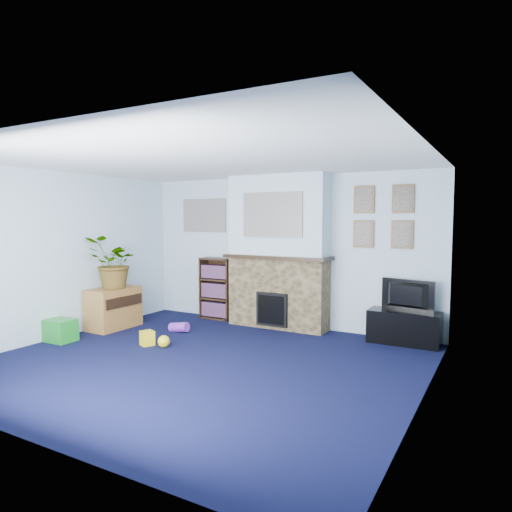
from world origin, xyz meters
The scene contains 26 objects.
floor centered at (0.00, 0.00, 0.00)m, with size 5.00×4.50×0.01m, color black.
ceiling centered at (0.00, 0.00, 2.40)m, with size 5.00×4.50×0.01m, color white.
wall_back centered at (0.00, 2.25, 1.20)m, with size 5.00×0.04×2.40m, color silver.
wall_front centered at (0.00, -2.25, 1.20)m, with size 5.00×0.04×2.40m, color silver.
wall_left centered at (-2.50, 0.00, 1.20)m, with size 0.04×4.50×2.40m, color silver.
wall_right centered at (2.50, 0.00, 1.20)m, with size 0.04×4.50×2.40m, color silver.
chimney_breast centered at (0.00, 2.05, 1.18)m, with size 1.72×0.50×2.40m.
collage_main centered at (0.00, 1.84, 1.78)m, with size 1.00×0.03×0.68m, color gray.
collage_left centered at (-1.55, 2.23, 1.78)m, with size 0.90×0.03×0.58m, color gray.
portrait_tl centered at (1.30, 2.23, 2.00)m, with size 0.30×0.03×0.40m, color brown.
portrait_tr centered at (1.85, 2.23, 2.00)m, with size 0.30×0.03×0.40m, color brown.
portrait_bl centered at (1.30, 2.23, 1.50)m, with size 0.30×0.03×0.40m, color brown.
portrait_br centered at (1.85, 2.23, 1.50)m, with size 0.30×0.03×0.40m, color brown.
tv_stand centered at (1.95, 2.03, 0.23)m, with size 0.96×0.40×0.45m, color black.
television centered at (1.95, 2.05, 0.67)m, with size 0.75×0.10×0.43m, color black.
bookshelf centered at (-1.20, 2.11, 0.50)m, with size 0.58×0.28×1.05m.
sideboard centered at (-2.24, 0.73, 0.35)m, with size 0.45×0.82×0.64m, color #A36F34.
potted_plant centered at (-2.19, 0.68, 1.04)m, with size 0.73×0.63×0.81m, color #26661E.
mantel_clock centered at (-0.11, 2.00, 1.22)m, with size 0.09×0.05×0.12m, color gold.
mantel_candle centered at (0.30, 2.00, 1.23)m, with size 0.05×0.05×0.17m, color #B2BFC6.
mantel_teddy centered at (-0.62, 2.00, 1.22)m, with size 0.13×0.13×0.13m, color gray.
mantel_can centered at (0.70, 2.00, 1.21)m, with size 0.06×0.06×0.13m, color yellow.
green_crate centered at (-2.30, -0.20, 0.14)m, with size 0.39×0.31×0.31m, color #198C26.
toy_ball centered at (-0.82, 0.26, 0.09)m, with size 0.16×0.16×0.16m, color yellow.
toy_block centered at (-1.09, 0.24, 0.11)m, with size 0.16×0.16×0.20m, color yellow.
toy_tube centered at (-1.18, 1.03, 0.07)m, with size 0.15×0.15×0.31m, color purple.
Camera 1 is at (3.17, -4.37, 1.72)m, focal length 32.00 mm.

